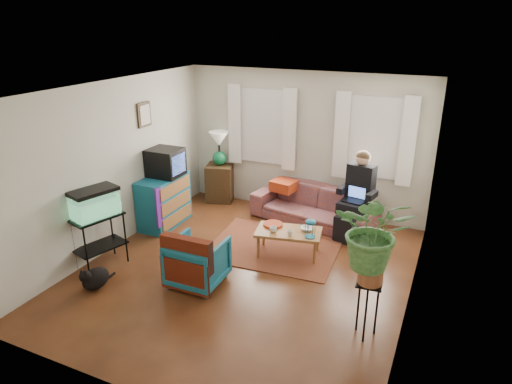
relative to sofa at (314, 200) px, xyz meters
The scene contains 31 objects.
floor 2.13m from the sofa, 100.50° to the right, with size 4.50×5.00×0.01m, color #4F2B14.
ceiling 3.01m from the sofa, 100.50° to the right, with size 4.50×5.00×0.01m, color white.
wall_back 1.05m from the sofa, 130.17° to the left, with size 4.50×0.01×2.60m, color silver.
wall_front 4.65m from the sofa, 94.77° to the right, with size 4.50×0.01×2.60m, color silver.
wall_left 3.45m from the sofa, 142.06° to the right, with size 0.01×5.00×2.60m, color silver.
wall_right 2.91m from the sofa, 47.63° to the right, with size 0.01×5.00×2.60m, color silver.
window_left 1.68m from the sofa, 159.98° to the left, with size 1.08×0.04×1.38m, color white.
window_right 1.48m from the sofa, 26.30° to the left, with size 1.08×0.04×1.38m, color white.
curtains_left 1.67m from the sofa, 163.48° to the left, with size 1.36×0.06×1.50m, color white.
curtains_right 1.46m from the sofa, 21.91° to the left, with size 1.36×0.06×1.50m, color white.
picture_frame 3.24m from the sofa, 155.18° to the right, with size 0.04×0.32×0.40m, color #3D2616.
area_rug 1.27m from the sofa, 103.30° to the right, with size 2.00×1.60×0.01m, color maroon.
sofa is the anchor object (origin of this frame).
seated_person 0.82m from the sofa, 10.36° to the right, with size 0.55×0.67×1.31m, color black, non-canonical shape.
side_table 2.05m from the sofa, behind, with size 0.51×0.51×0.74m, color #3E2717.
table_lamp 2.14m from the sofa, behind, with size 0.38×0.38×0.67m, color white, non-canonical shape.
dresser 2.64m from the sofa, 153.82° to the right, with size 0.49×0.99×0.89m, color #12546D.
crt_tv 2.67m from the sofa, 155.61° to the right, with size 0.54×0.49×0.47m, color black.
aquarium_stand 3.64m from the sofa, 130.83° to the right, with size 0.40×0.71×0.80m, color black.
aquarium 3.69m from the sofa, 130.83° to the right, with size 0.36×0.65×0.42m, color #7FD899.
black_cat 3.85m from the sofa, 121.81° to the right, with size 0.28×0.43×0.37m, color black.
armchair 2.70m from the sofa, 108.14° to the right, with size 0.70×0.66×0.72m, color #11516B.
serape_throw 2.96m from the sofa, 106.37° to the right, with size 0.73×0.17×0.59m, color #9E0A0A.
coffee_table 1.33m from the sofa, 89.56° to the right, with size 0.98×0.54×0.41m, color brown.
cup_a 1.45m from the sofa, 97.58° to the right, with size 0.11×0.11×0.09m, color white.
cup_b 1.46m from the sofa, 86.62° to the right, with size 0.09×0.09×0.08m, color beige.
bowl 1.19m from the sofa, 77.65° to the right, with size 0.19×0.19×0.05m, color white.
snack_tray 1.26m from the sofa, 102.83° to the right, with size 0.30×0.30×0.04m, color #B21414.
birdcage 1.42m from the sofa, 74.89° to the right, with size 0.16×0.16×0.29m, color #115B6B, non-canonical shape.
plant_stand 3.12m from the sofa, 61.34° to the right, with size 0.30×0.30×0.71m, color black.
potted_plant 3.21m from the sofa, 61.34° to the right, with size 0.81×0.70×0.90m, color #599947.
Camera 1 is at (2.53, -5.17, 3.46)m, focal length 32.00 mm.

